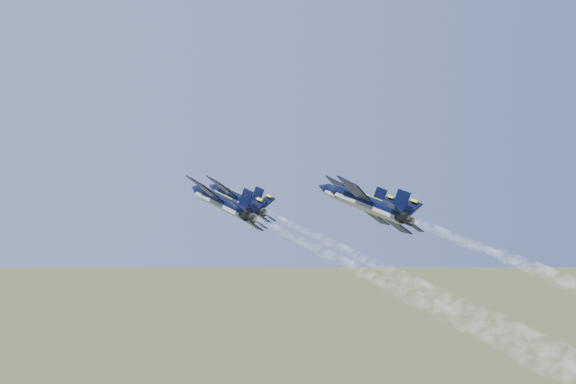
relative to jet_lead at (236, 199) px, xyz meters
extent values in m
cylinder|color=black|center=(0.13, -0.27, 0.03)|extent=(6.18, 11.61, 2.08)
cone|color=black|center=(-2.41, 6.22, 0.03)|extent=(2.77, 2.89, 2.08)
ellipsoid|color=black|center=(-0.70, 2.61, 0.42)|extent=(1.81, 2.37, 1.08)
cube|color=gray|center=(-0.18, -0.39, -0.44)|extent=(5.02, 10.22, 1.08)
cube|color=black|center=(-1.95, -1.84, 1.67)|extent=(5.08, 4.88, 3.05)
cube|color=yellow|center=(-2.44, -0.43, 1.74)|extent=(3.42, 2.88, 2.99)
cube|color=black|center=(2.62, -0.05, -1.76)|extent=(4.43, 3.06, 3.05)
cube|color=yellow|center=(2.12, 1.36, -1.69)|extent=(4.17, 0.55, 2.99)
cube|color=black|center=(0.74, -6.00, 1.08)|extent=(2.38, 2.36, 1.41)
cube|color=black|center=(3.56, -4.90, -1.03)|extent=(1.96, 1.43, 1.41)
cube|color=black|center=(2.01, -4.85, 1.46)|extent=(1.45, 2.09, 2.23)
cube|color=black|center=(3.15, -4.40, 0.61)|extent=(2.48, 2.50, 1.49)
cylinder|color=black|center=(2.03, -6.16, 0.18)|extent=(1.64, 1.47, 1.35)
cylinder|color=black|center=(2.63, -5.93, -0.27)|extent=(1.64, 1.47, 1.35)
cylinder|color=black|center=(-4.61, -15.19, 0.03)|extent=(6.18, 11.61, 2.08)
cone|color=black|center=(-7.15, -8.69, 0.03)|extent=(2.77, 2.89, 2.08)
ellipsoid|color=black|center=(-5.44, -12.30, 0.42)|extent=(1.81, 2.37, 1.08)
cube|color=gray|center=(-4.92, -15.31, -0.44)|extent=(5.02, 10.22, 1.08)
cube|color=black|center=(-6.69, -16.75, 1.67)|extent=(5.08, 4.88, 3.05)
cube|color=yellow|center=(-7.18, -15.34, 1.74)|extent=(3.42, 2.88, 2.99)
cube|color=black|center=(-2.12, -14.97, -1.76)|extent=(4.43, 3.06, 3.05)
cube|color=yellow|center=(-2.62, -13.56, -1.69)|extent=(4.17, 0.55, 2.99)
cube|color=black|center=(-4.00, -20.92, 1.08)|extent=(2.38, 2.36, 1.41)
cube|color=black|center=(-1.18, -19.82, -1.03)|extent=(1.96, 1.43, 1.41)
cube|color=black|center=(-2.73, -19.76, 1.46)|extent=(1.45, 2.09, 2.23)
cube|color=black|center=(-1.59, -19.32, 0.61)|extent=(2.48, 2.50, 1.49)
cylinder|color=black|center=(-2.71, -21.08, 0.18)|extent=(1.64, 1.47, 1.35)
cylinder|color=black|center=(-2.11, -20.84, -0.27)|extent=(1.64, 1.47, 1.35)
cylinder|color=black|center=(13.76, -7.76, 0.03)|extent=(6.18, 11.61, 2.08)
cone|color=black|center=(11.22, -1.27, 0.03)|extent=(2.77, 2.89, 2.08)
ellipsoid|color=black|center=(12.93, -4.88, 0.42)|extent=(1.81, 2.37, 1.08)
cube|color=gray|center=(13.45, -7.88, -0.44)|extent=(5.02, 10.22, 1.08)
cube|color=black|center=(11.69, -9.33, 1.67)|extent=(5.08, 4.88, 3.05)
cube|color=yellow|center=(11.19, -7.92, 1.74)|extent=(3.42, 2.88, 2.99)
cube|color=black|center=(16.25, -7.54, -1.76)|extent=(4.43, 3.06, 3.05)
cube|color=yellow|center=(15.75, -6.13, -1.69)|extent=(4.17, 0.55, 2.99)
cube|color=black|center=(14.37, -13.49, 1.08)|extent=(2.38, 2.36, 1.41)
cube|color=black|center=(17.19, -12.39, -1.03)|extent=(1.96, 1.43, 1.41)
cube|color=black|center=(15.65, -12.34, 1.46)|extent=(1.45, 2.09, 2.23)
cube|color=black|center=(16.79, -11.89, 0.61)|extent=(2.48, 2.50, 1.49)
cylinder|color=black|center=(15.66, -13.65, 0.18)|extent=(1.64, 1.47, 1.35)
cylinder|color=black|center=(16.26, -13.42, -0.27)|extent=(1.64, 1.47, 1.35)
cylinder|color=black|center=(9.72, -24.63, 0.03)|extent=(6.18, 11.61, 2.08)
cone|color=black|center=(7.18, -18.14, 0.03)|extent=(2.77, 2.89, 2.08)
ellipsoid|color=black|center=(8.89, -21.75, 0.42)|extent=(1.81, 2.37, 1.08)
cube|color=gray|center=(9.41, -24.75, -0.44)|extent=(5.02, 10.22, 1.08)
cube|color=black|center=(7.64, -26.20, 1.67)|extent=(5.08, 4.88, 3.05)
cube|color=yellow|center=(7.15, -24.79, 1.74)|extent=(3.42, 2.88, 2.99)
cube|color=black|center=(12.21, -24.41, -1.76)|extent=(4.43, 3.06, 3.05)
cube|color=yellow|center=(11.71, -23.00, -1.69)|extent=(4.17, 0.55, 2.99)
cube|color=black|center=(10.33, -30.36, 1.08)|extent=(2.38, 2.36, 1.41)
cube|color=black|center=(13.15, -29.26, -1.03)|extent=(1.96, 1.43, 1.41)
cube|color=black|center=(11.60, -29.21, 1.46)|extent=(1.45, 2.09, 2.23)
cube|color=black|center=(12.74, -28.76, 0.61)|extent=(2.48, 2.50, 1.49)
cylinder|color=black|center=(11.62, -30.52, 0.18)|extent=(1.64, 1.47, 1.35)
cylinder|color=black|center=(12.22, -30.29, -0.27)|extent=(1.64, 1.47, 1.35)
cylinder|color=white|center=(4.85, -12.38, 0.03)|extent=(6.09, 13.37, 1.10)
cylinder|color=white|center=(9.64, -24.61, 0.03)|extent=(6.48, 13.52, 1.52)
cylinder|color=white|center=(14.42, -36.85, 0.03)|extent=(6.94, 13.70, 2.01)
cylinder|color=white|center=(0.12, -27.29, 0.03)|extent=(6.09, 13.37, 1.10)
cylinder|color=white|center=(4.90, -39.53, 0.03)|extent=(6.48, 13.52, 1.52)
cylinder|color=white|center=(9.68, -51.77, 0.03)|extent=(6.94, 13.70, 2.01)
cylinder|color=white|center=(18.49, -19.87, 0.03)|extent=(6.09, 13.37, 1.10)
cylinder|color=white|center=(23.27, -32.10, 0.03)|extent=(6.48, 13.52, 1.52)
cylinder|color=white|center=(14.45, -36.74, 0.03)|extent=(6.09, 13.37, 1.10)
camera|label=1|loc=(-23.27, -114.06, 3.06)|focal=55.00mm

